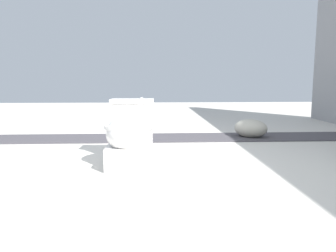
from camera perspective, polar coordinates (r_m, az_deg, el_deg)
The scene contains 4 objects.
ground_plane at distance 2.63m, azimuth -6.01°, elevation -6.71°, with size 14.00×14.00×0.00m, color beige.
gravel_strip at distance 3.78m, azimuth 2.53°, elevation -2.02°, with size 0.56×8.00×0.01m, color #423F44.
toilet at distance 2.64m, azimuth -6.53°, elevation -1.77°, with size 0.64×0.40×0.52m.
boulder_near at distance 3.91m, azimuth 14.20°, elevation -0.40°, with size 0.38×0.29×0.21m, color #ADA899.
Camera 1 is at (2.54, 0.14, 0.67)m, focal length 35.00 mm.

